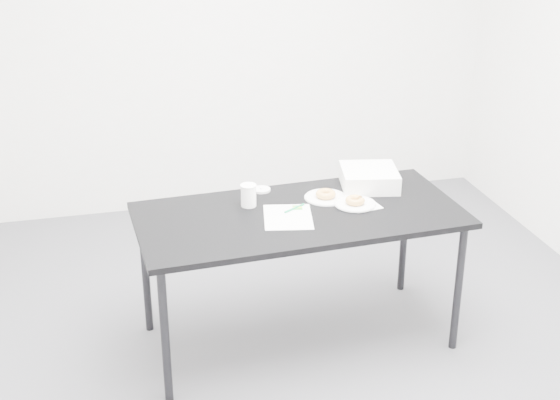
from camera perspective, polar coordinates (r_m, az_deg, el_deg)
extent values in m
plane|color=#505055|center=(4.29, 0.79, -10.52)|extent=(4.00, 4.00, 0.00)
cube|color=white|center=(5.61, -4.44, 12.69)|extent=(4.00, 0.02, 2.70)
cube|color=black|center=(3.98, 1.44, -1.12)|extent=(1.70, 0.86, 0.03)
cylinder|color=black|center=(3.73, -8.40, -9.85)|extent=(0.04, 0.04, 0.72)
cylinder|color=black|center=(4.29, -9.81, -5.20)|extent=(0.04, 0.04, 0.72)
cylinder|color=black|center=(4.18, 12.91, -6.31)|extent=(0.04, 0.04, 0.72)
cylinder|color=black|center=(4.68, 9.06, -2.56)|extent=(0.04, 0.04, 0.72)
cube|color=white|center=(3.92, 0.59, -1.25)|extent=(0.29, 0.35, 0.00)
cube|color=green|center=(4.02, 1.29, -0.56)|extent=(0.06, 0.06, 0.00)
cylinder|color=#0C8A50|center=(4.01, 1.06, -0.60)|extent=(0.13, 0.08, 0.01)
cube|color=white|center=(4.08, 6.14, -0.38)|extent=(0.18, 0.18, 0.00)
cylinder|color=silver|center=(4.08, 5.51, -0.28)|extent=(0.22, 0.22, 0.01)
torus|color=#C97D3F|center=(4.07, 5.52, -0.02)|extent=(0.11, 0.11, 0.03)
cylinder|color=silver|center=(4.15, 3.36, 0.18)|extent=(0.23, 0.23, 0.01)
torus|color=#C97D3F|center=(4.14, 3.37, 0.44)|extent=(0.12, 0.12, 0.04)
cylinder|color=white|center=(4.03, -2.32, 0.34)|extent=(0.08, 0.08, 0.12)
cylinder|color=white|center=(4.23, -1.36, 0.76)|extent=(0.10, 0.10, 0.01)
cube|color=white|center=(4.30, 6.53, 1.63)|extent=(0.35, 0.35, 0.10)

